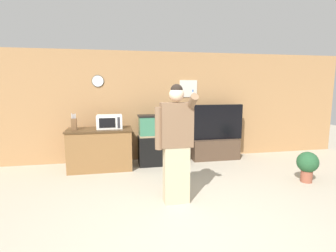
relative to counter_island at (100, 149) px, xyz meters
name	(u,v)px	position (x,y,z in m)	size (l,w,h in m)	color
ground_plane	(192,221)	(1.31, -2.56, -0.45)	(18.00, 18.00, 0.00)	#B2A893
wall_back_paneled	(155,106)	(1.30, 0.62, 0.86)	(10.00, 0.08, 2.60)	#A87A4C
counter_island	(100,149)	(0.00, 0.00, 0.00)	(1.36, 0.69, 0.89)	brown
microwave	(110,122)	(0.21, 0.03, 0.59)	(0.53, 0.39, 0.29)	white
knife_block	(74,124)	(-0.50, -0.06, 0.57)	(0.10, 0.09, 0.35)	brown
aquarium_on_stand	(160,140)	(1.33, 0.09, 0.13)	(0.99, 0.44, 1.14)	black
tv_on_stand	(215,143)	(2.73, 0.25, -0.05)	(1.39, 0.40, 1.35)	#4C3828
person_standing	(176,142)	(1.22, -1.93, 0.50)	(0.57, 0.43, 1.82)	#BCAD89
potted_plant	(307,164)	(3.83, -1.58, -0.10)	(0.39, 0.39, 0.58)	brown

